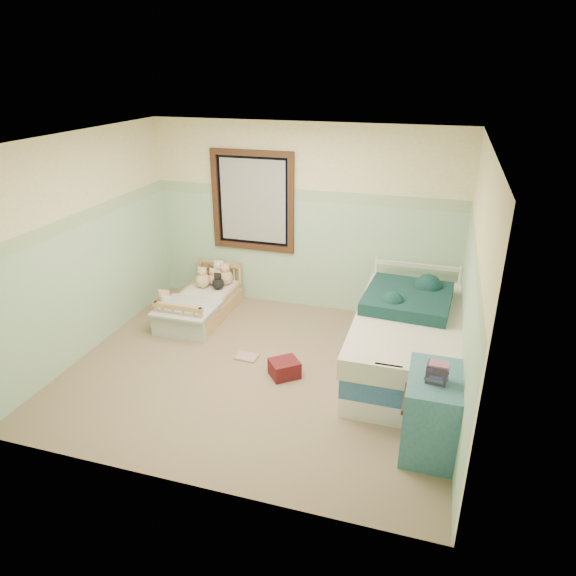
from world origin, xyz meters
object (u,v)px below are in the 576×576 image
(plush_floor_cream, at_px, (167,311))
(floor_book, at_px, (247,357))
(plush_floor_tan, at_px, (165,307))
(red_pillow, at_px, (284,368))
(toddler_bed_frame, at_px, (202,310))
(dresser, at_px, (431,412))
(twin_bed_frame, at_px, (405,360))

(plush_floor_cream, height_order, floor_book, plush_floor_cream)
(plush_floor_cream, bearing_deg, plush_floor_tan, 133.94)
(red_pillow, xyz_separation_m, floor_book, (-0.53, 0.23, -0.08))
(toddler_bed_frame, bearing_deg, plush_floor_cream, -151.25)
(dresser, relative_size, floor_book, 2.90)
(toddler_bed_frame, height_order, twin_bed_frame, twin_bed_frame)
(twin_bed_frame, distance_m, red_pillow, 1.36)
(plush_floor_tan, distance_m, floor_book, 1.61)
(toddler_bed_frame, distance_m, floor_book, 1.30)
(plush_floor_tan, relative_size, red_pillow, 0.86)
(toddler_bed_frame, bearing_deg, plush_floor_tan, -162.45)
(toddler_bed_frame, relative_size, plush_floor_cream, 5.83)
(plush_floor_cream, bearing_deg, floor_book, -24.79)
(toddler_bed_frame, xyz_separation_m, dresser, (3.07, -1.81, 0.28))
(twin_bed_frame, bearing_deg, floor_book, -170.39)
(dresser, distance_m, red_pillow, 1.74)
(plush_floor_tan, bearing_deg, red_pillow, -25.48)
(plush_floor_cream, xyz_separation_m, twin_bed_frame, (3.16, -0.33, -0.00))
(dresser, bearing_deg, plush_floor_tan, 154.86)
(toddler_bed_frame, xyz_separation_m, twin_bed_frame, (2.76, -0.56, 0.02))
(toddler_bed_frame, relative_size, floor_book, 5.33)
(plush_floor_cream, bearing_deg, toddler_bed_frame, 28.75)
(plush_floor_tan, distance_m, red_pillow, 2.19)
(red_pillow, bearing_deg, plush_floor_cream, 155.47)
(twin_bed_frame, height_order, red_pillow, twin_bed_frame)
(plush_floor_tan, relative_size, twin_bed_frame, 0.12)
(toddler_bed_frame, xyz_separation_m, plush_floor_cream, (-0.40, -0.22, 0.03))
(plush_floor_cream, bearing_deg, red_pillow, -24.53)
(toddler_bed_frame, relative_size, twin_bed_frame, 0.62)
(plush_floor_tan, distance_m, twin_bed_frame, 3.25)
(plush_floor_tan, height_order, dresser, dresser)
(toddler_bed_frame, height_order, red_pillow, red_pillow)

